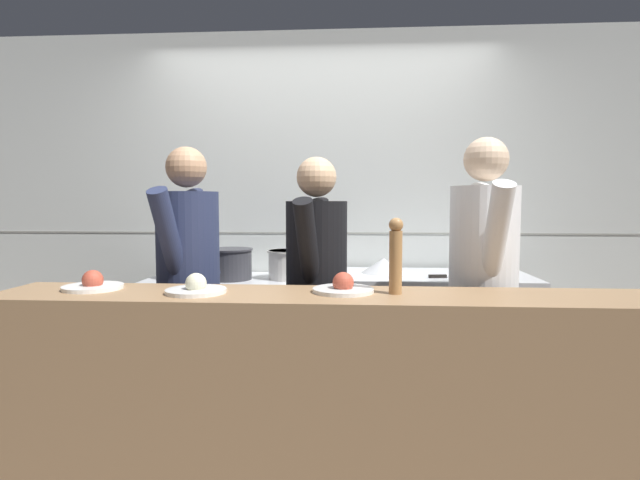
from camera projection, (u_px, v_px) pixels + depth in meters
The scene contains 16 objects.
wall_back_tiled at pixel (322, 212), 3.66m from camera, with size 8.00×0.06×2.60m.
oven_range at pixel (231, 342), 3.37m from camera, with size 1.13×0.71×0.86m.
prep_counter at pixel (425, 343), 3.28m from camera, with size 1.34×0.65×0.91m.
pass_counter at pixel (327, 403), 2.22m from camera, with size 2.96×0.45×0.97m.
stock_pot at pixel (180, 266), 3.39m from camera, with size 0.28×0.28×0.15m.
sauce_pot at pixel (230, 263), 3.32m from camera, with size 0.31×0.31×0.21m.
braising_pot at pixel (289, 264), 3.33m from camera, with size 0.28×0.28×0.19m.
mixing_bowl_steel at pixel (383, 265), 3.31m from camera, with size 0.29×0.29×0.10m.
chefs_knife at pixel (454, 277), 3.10m from camera, with size 0.38×0.08×0.02m.
plated_dish_main at pixel (93, 284), 2.30m from camera, with size 0.27×0.27×0.09m.
plated_dish_appetiser at pixel (196, 288), 2.21m from camera, with size 0.27×0.27×0.09m.
plated_dish_dessert at pixel (343, 287), 2.23m from camera, with size 0.27×0.27×0.10m.
pepper_mill at pixel (396, 254), 2.17m from camera, with size 0.06×0.06×0.33m.
chef_head_cook at pixel (189, 282), 2.76m from camera, with size 0.38×0.74×1.68m.
chef_sous at pixel (316, 290), 2.69m from camera, with size 0.37×0.71×1.62m.
chef_line at pixel (483, 284), 2.59m from camera, with size 0.35×0.74×1.71m.
Camera 1 is at (0.24, -2.31, 1.38)m, focal length 28.00 mm.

